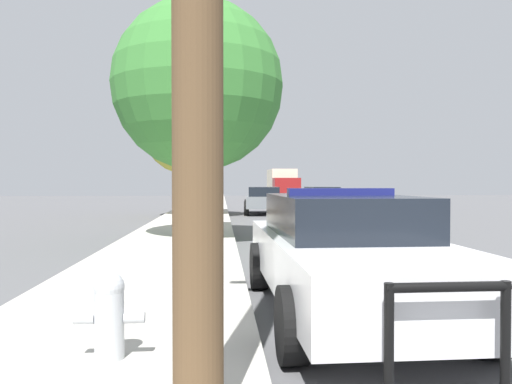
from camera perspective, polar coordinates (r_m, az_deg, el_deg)
name	(u,v)px	position (r m, az deg, el deg)	size (l,w,h in m)	color
sidewalk_left	(119,321)	(5.92, -15.35, -14.05)	(3.00, 110.00, 0.13)	#BCB7AD
police_car	(344,251)	(6.22, 10.05, -6.62)	(2.11, 5.21, 1.54)	white
fire_hydrant	(109,313)	(4.47, -16.42, -13.09)	(0.59, 0.26, 0.73)	#B7BCC1
traffic_light	(215,134)	(23.97, -4.74, 6.59)	(3.12, 0.35, 5.42)	#424247
car_background_midblock	(263,200)	(25.28, 0.86, -0.86)	(2.13, 4.22, 1.38)	slate
car_background_oncoming	(323,198)	(29.21, 7.61, -0.63)	(2.26, 4.44, 1.34)	navy
box_truck	(282,183)	(48.91, 3.04, 1.04)	(2.70, 7.04, 2.90)	maroon
tree_sidewalk_near	(198,86)	(13.67, -6.65, 11.92)	(4.55, 4.55, 6.34)	brown
tree_sidewalk_mid	(189,128)	(23.14, -7.67, 7.28)	(4.34, 4.34, 6.16)	brown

